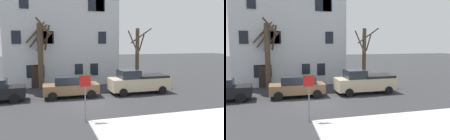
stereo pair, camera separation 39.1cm
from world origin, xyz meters
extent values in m
plane|color=#2D2D30|center=(0.00, 0.00, 0.00)|extent=(120.00, 120.00, 0.00)
cube|color=#B7B5AD|center=(4.75, -8.00, 0.06)|extent=(10.93, 7.96, 0.12)
cube|color=silver|center=(-0.97, 10.74, 4.80)|extent=(11.19, 7.57, 9.60)
cube|color=#2D231E|center=(-3.56, 6.91, 1.05)|extent=(1.10, 0.12, 2.10)
cube|color=black|center=(-4.14, 6.92, 1.60)|extent=(0.80, 0.08, 1.20)
cube|color=black|center=(-3.42, 6.92, 1.60)|extent=(0.80, 0.08, 1.20)
cube|color=black|center=(-3.32, 6.92, 1.60)|extent=(0.80, 0.08, 1.20)
cube|color=black|center=(0.40, 6.92, 1.60)|extent=(0.80, 0.08, 1.20)
cube|color=black|center=(1.95, 6.92, 1.60)|extent=(0.80, 0.08, 1.20)
cube|color=black|center=(-5.30, 6.92, 4.80)|extent=(0.80, 0.08, 1.20)
cube|color=black|center=(-3.10, 6.92, 4.80)|extent=(0.80, 0.08, 1.20)
cube|color=black|center=(-2.47, 6.92, 4.80)|extent=(0.80, 0.08, 1.20)
cube|color=black|center=(-2.35, 6.92, 4.80)|extent=(0.80, 0.08, 1.20)
cube|color=black|center=(2.82, 6.92, 4.80)|extent=(0.80, 0.08, 1.20)
cube|color=black|center=(-4.50, 6.92, 8.00)|extent=(0.80, 0.08, 1.20)
cube|color=black|center=(1.81, 6.92, 8.00)|extent=(0.80, 0.08, 1.20)
cube|color=black|center=(2.58, 6.92, 8.00)|extent=(0.80, 0.08, 1.20)
cube|color=black|center=(2.60, 6.92, 8.00)|extent=(0.80, 0.08, 1.20)
cube|color=black|center=(2.69, 6.92, 8.00)|extent=(0.80, 0.08, 1.20)
cylinder|color=#4C3D2D|center=(-3.21, 5.86, 3.02)|extent=(0.49, 0.49, 6.04)
cylinder|color=#4C3D2D|center=(-2.58, 6.06, 4.74)|extent=(0.59, 1.44, 2.29)
cylinder|color=#4C3D2D|center=(-3.49, 6.82, 5.39)|extent=(2.07, 0.76, 2.32)
cylinder|color=#4C3D2D|center=(-2.84, 6.55, 4.44)|extent=(1.56, 0.95, 1.80)
cylinder|color=#4C3D2D|center=(-3.35, 6.65, 4.92)|extent=(1.74, 0.47, 2.20)
cylinder|color=#4C3D2D|center=(-2.89, 5.27, 5.73)|extent=(1.38, 0.85, 1.55)
cylinder|color=#4C3D2D|center=(5.68, 4.57, 2.82)|extent=(0.36, 0.36, 5.65)
cylinder|color=#4C3D2D|center=(5.14, 4.28, 4.34)|extent=(0.75, 1.24, 2.22)
cylinder|color=#4C3D2D|center=(6.38, 5.35, 4.96)|extent=(1.70, 1.54, 1.54)
cylinder|color=#4C3D2D|center=(6.14, 4.61, 4.33)|extent=(0.21, 1.03, 1.64)
cylinder|color=black|center=(-5.05, 1.40, 0.34)|extent=(0.69, 0.25, 0.68)
cylinder|color=black|center=(-5.14, 3.14, 0.34)|extent=(0.69, 0.25, 0.68)
cube|color=brown|center=(-0.93, 2.20, 0.69)|extent=(4.31, 1.79, 0.75)
cube|color=#1E232B|center=(-0.85, 2.20, 1.38)|extent=(2.68, 1.57, 0.62)
cylinder|color=black|center=(-2.40, 1.32, 0.34)|extent=(0.68, 0.22, 0.68)
cylinder|color=black|center=(-2.39, 3.09, 0.34)|extent=(0.68, 0.22, 0.68)
cylinder|color=black|center=(0.53, 1.31, 0.34)|extent=(0.68, 0.22, 0.68)
cylinder|color=black|center=(0.54, 3.08, 0.34)|extent=(0.68, 0.22, 0.68)
cube|color=#C6B793|center=(4.83, 2.14, 0.83)|extent=(5.13, 2.05, 1.02)
cube|color=#1E232B|center=(3.91, 2.13, 1.69)|extent=(1.65, 1.79, 0.70)
cube|color=black|center=(5.96, 2.15, 1.44)|extent=(2.67, 1.95, 0.20)
cylinder|color=black|center=(3.10, 1.12, 0.34)|extent=(0.68, 0.22, 0.68)
cylinder|color=black|center=(3.09, 3.14, 0.34)|extent=(0.68, 0.22, 0.68)
cylinder|color=black|center=(6.58, 1.14, 0.34)|extent=(0.68, 0.22, 0.68)
cylinder|color=black|center=(6.57, 3.16, 0.34)|extent=(0.68, 0.22, 0.68)
cylinder|color=slate|center=(-0.83, -3.85, 1.29)|extent=(0.07, 0.07, 2.59)
cube|color=red|center=(-0.83, -3.87, 2.29)|extent=(0.60, 0.03, 0.60)
cube|color=#1E8C38|center=(-0.83, -3.83, 2.54)|extent=(0.76, 0.02, 0.18)
camera|label=1|loc=(-2.92, -16.13, 4.40)|focal=37.32mm
camera|label=2|loc=(-2.55, -16.24, 4.40)|focal=37.32mm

